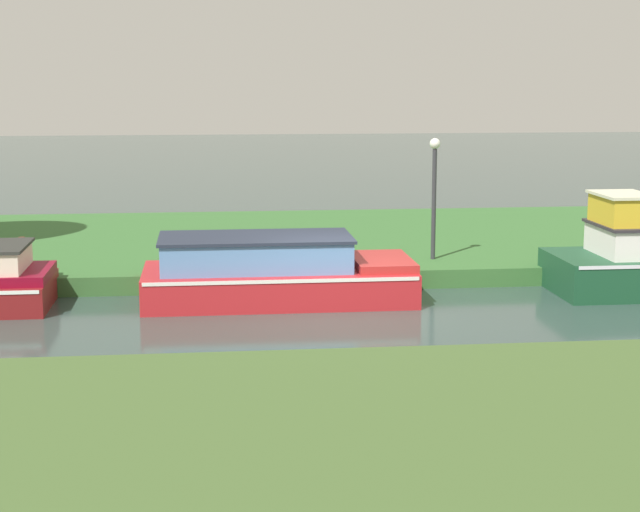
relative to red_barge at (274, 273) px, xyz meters
name	(u,v)px	position (x,y,z in m)	size (l,w,h in m)	color
ground_plane	(343,313)	(1.24, -1.20, -0.57)	(120.00, 120.00, 0.00)	#314540
riverbank_far	(307,243)	(1.24, 5.80, -0.37)	(72.00, 10.00, 0.40)	#366730
riverbank_near	(458,490)	(1.24, -10.20, -0.37)	(72.00, 10.00, 0.40)	#415B2C
red_barge	(274,273)	(0.00, 0.00, 0.00)	(5.38, 2.35, 1.33)	red
lamp_post	(434,183)	(3.73, 2.14, 1.55)	(0.24, 0.24, 2.72)	#333338
mooring_post_near	(22,255)	(-5.17, 1.47, 0.21)	(0.13, 0.13, 0.76)	#54301F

